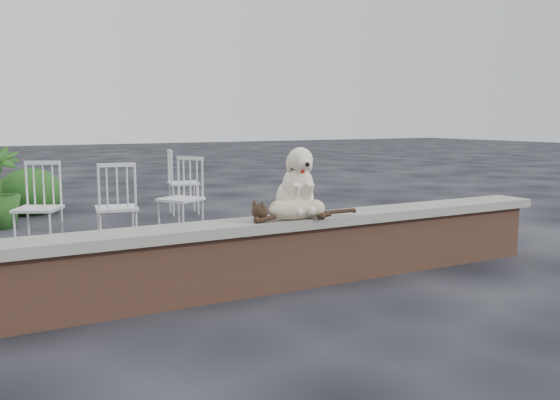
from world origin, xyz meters
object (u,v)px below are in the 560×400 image
cat (296,208)px  chair_d (180,198)px  dog (295,181)px  chair_e (184,182)px  chair_c (116,206)px  chair_b (38,207)px

cat → chair_d: size_ratio=1.17×
dog → cat: dog is taller
cat → chair_e: 4.29m
cat → chair_c: chair_c is taller
dog → chair_c: bearing=125.1°
chair_c → chair_d: (0.84, 0.36, 0.00)m
cat → chair_c: 2.39m
chair_c → chair_e: bearing=-116.5°
chair_c → chair_e: 2.52m
chair_d → cat: bearing=-29.8°
dog → chair_d: (-0.12, 2.42, -0.40)m
chair_b → chair_e: bearing=64.9°
dog → chair_c: size_ratio=0.63×
chair_d → chair_b: bearing=-120.6°
chair_c → chair_b: size_ratio=1.00×
chair_d → chair_b: same height
cat → chair_d: 2.58m
dog → chair_d: 2.45m
chair_b → chair_e: size_ratio=1.00×
chair_c → chair_d: bearing=-147.1°
dog → chair_c: (-0.96, 2.06, -0.40)m
chair_c → chair_b: bearing=-16.0°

